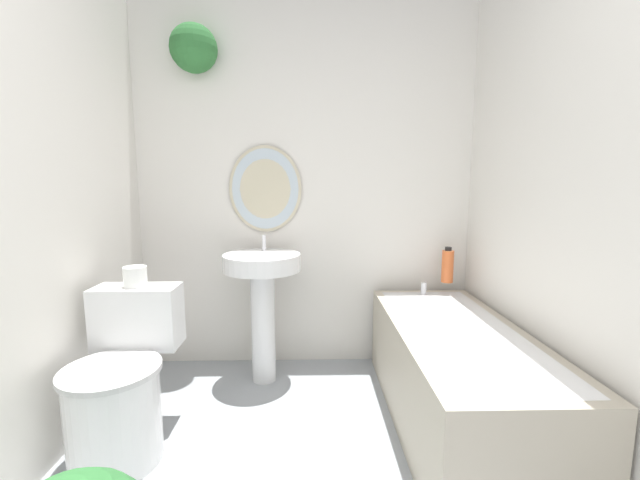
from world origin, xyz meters
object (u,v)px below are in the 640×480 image
Objects in this scene: shampoo_bottle at (448,266)px; toilet_paper_roll at (135,277)px; toilet at (121,386)px; bathtub at (456,374)px; pedestal_sink at (262,289)px.

shampoo_bottle is 1.86m from toilet_paper_roll.
toilet is at bearing -155.85° from shampoo_bottle.
shampoo_bottle is (0.15, 0.63, 0.43)m from bathtub.
bathtub is (1.61, 0.16, -0.05)m from toilet.
toilet_paper_roll reaches higher than bathtub.
toilet is 0.51m from toilet_paper_roll.
toilet is 0.51× the size of bathtub.
shampoo_bottle is at bearing 18.17° from toilet_paper_roll.
pedestal_sink reaches higher than toilet_paper_roll.
pedestal_sink is 1.19m from bathtub.
toilet reaches higher than bathtub.
toilet_paper_roll is at bearing -142.06° from pedestal_sink.
pedestal_sink is at bearing -173.58° from shampoo_bottle.
toilet is 0.91m from pedestal_sink.
toilet is at bearing -130.97° from pedestal_sink.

